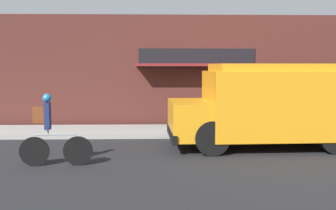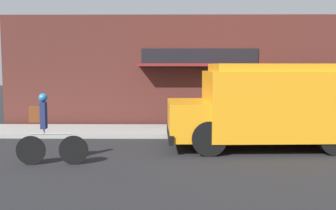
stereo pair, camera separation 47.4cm
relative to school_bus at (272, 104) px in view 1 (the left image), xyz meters
name	(u,v)px [view 1 (the left image)]	position (x,y,z in m)	size (l,w,h in m)	color
ground_plane	(251,138)	(-0.26, 1.33, -1.24)	(70.00, 70.00, 0.00)	#232326
sidewalk	(243,131)	(-0.26, 2.43, -1.17)	(28.00, 2.20, 0.14)	#999993
storefront	(235,71)	(-0.32, 3.80, 0.87)	(17.83, 1.02, 4.20)	#4C231E
school_bus	(272,104)	(0.00, 0.00, 0.00)	(5.41, 2.81, 2.37)	orange
cyclist	(50,132)	(-5.71, -2.00, -0.45)	(1.68, 0.20, 1.68)	black
trash_bin	(174,116)	(-2.64, 2.73, -0.70)	(0.48, 0.48, 0.81)	#2D5138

